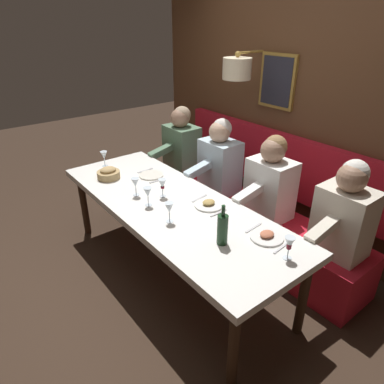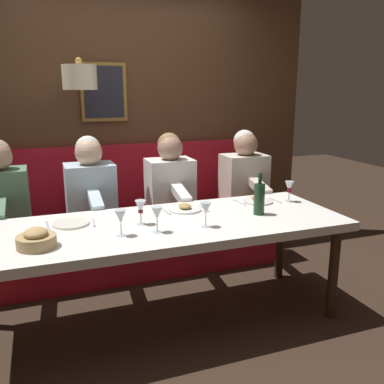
% 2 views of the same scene
% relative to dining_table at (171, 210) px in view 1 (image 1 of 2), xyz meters
% --- Properties ---
extents(ground_plane, '(12.00, 12.00, 0.00)m').
position_rel_dining_table_xyz_m(ground_plane, '(0.00, 0.00, -0.68)').
color(ground_plane, '#332319').
extents(dining_table, '(0.90, 2.49, 0.74)m').
position_rel_dining_table_xyz_m(dining_table, '(0.00, 0.00, 0.00)').
color(dining_table, silver).
rests_on(dining_table, ground_plane).
extents(banquette_bench, '(0.52, 2.69, 0.45)m').
position_rel_dining_table_xyz_m(banquette_bench, '(0.89, 0.00, -0.45)').
color(banquette_bench, red).
rests_on(banquette_bench, ground_plane).
extents(back_wall_panel, '(0.59, 3.89, 2.90)m').
position_rel_dining_table_xyz_m(back_wall_panel, '(1.46, 0.01, 0.69)').
color(back_wall_panel, '#51331E').
rests_on(back_wall_panel, ground_plane).
extents(diner_nearest, '(0.60, 0.40, 0.79)m').
position_rel_dining_table_xyz_m(diner_nearest, '(0.88, -1.06, 0.14)').
color(diner_nearest, beige).
rests_on(diner_nearest, banquette_bench).
extents(diner_near, '(0.60, 0.40, 0.79)m').
position_rel_dining_table_xyz_m(diner_near, '(0.88, -0.33, 0.14)').
color(diner_near, white).
rests_on(diner_near, banquette_bench).
extents(diner_middle, '(0.60, 0.40, 0.79)m').
position_rel_dining_table_xyz_m(diner_middle, '(0.88, 0.36, 0.14)').
color(diner_middle, silver).
rests_on(diner_middle, banquette_bench).
extents(diner_far, '(0.60, 0.40, 0.79)m').
position_rel_dining_table_xyz_m(diner_far, '(0.88, 1.04, 0.14)').
color(diner_far, '#567A5B').
rests_on(diner_far, banquette_bench).
extents(place_setting_0, '(0.24, 0.32, 0.01)m').
position_rel_dining_table_xyz_m(place_setting_0, '(0.17, 0.58, 0.07)').
color(place_setting_0, silver).
rests_on(place_setting_0, dining_table).
extents(place_setting_1, '(0.24, 0.32, 0.05)m').
position_rel_dining_table_xyz_m(place_setting_1, '(0.22, -0.23, 0.08)').
color(place_setting_1, white).
rests_on(place_setting_1, dining_table).
extents(place_setting_2, '(0.24, 0.32, 0.05)m').
position_rel_dining_table_xyz_m(place_setting_2, '(0.24, -0.85, 0.08)').
color(place_setting_2, silver).
rests_on(place_setting_2, dining_table).
extents(wine_glass_0, '(0.07, 0.07, 0.16)m').
position_rel_dining_table_xyz_m(wine_glass_0, '(0.17, -1.09, 0.18)').
color(wine_glass_0, silver).
rests_on(wine_glass_0, dining_table).
extents(wine_glass_1, '(0.07, 0.07, 0.16)m').
position_rel_dining_table_xyz_m(wine_glass_1, '(-0.18, -0.24, 0.18)').
color(wine_glass_1, silver).
rests_on(wine_glass_1, dining_table).
extents(wine_glass_2, '(0.07, 0.07, 0.16)m').
position_rel_dining_table_xyz_m(wine_glass_2, '(0.02, 0.14, 0.18)').
color(wine_glass_2, silver).
rests_on(wine_glass_2, dining_table).
extents(wine_glass_3, '(0.07, 0.07, 0.16)m').
position_rel_dining_table_xyz_m(wine_glass_3, '(-0.16, 0.31, 0.18)').
color(wine_glass_3, silver).
rests_on(wine_glass_3, dining_table).
extents(wine_glass_4, '(0.07, 0.07, 0.16)m').
position_rel_dining_table_xyz_m(wine_glass_4, '(-0.08, 1.09, 0.18)').
color(wine_glass_4, silver).
rests_on(wine_glass_4, dining_table).
extents(wine_glass_5, '(0.07, 0.07, 0.16)m').
position_rel_dining_table_xyz_m(wine_glass_5, '(-0.17, 0.08, 0.18)').
color(wine_glass_5, silver).
rests_on(wine_glass_5, dining_table).
extents(wine_bottle, '(0.08, 0.08, 0.30)m').
position_rel_dining_table_xyz_m(wine_bottle, '(-0.05, -0.70, 0.18)').
color(wine_bottle, '#19381E').
rests_on(wine_bottle, dining_table).
extents(bread_bowl, '(0.22, 0.22, 0.12)m').
position_rel_dining_table_xyz_m(bread_bowl, '(-0.18, 0.79, 0.11)').
color(bread_bowl, tan).
rests_on(bread_bowl, dining_table).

